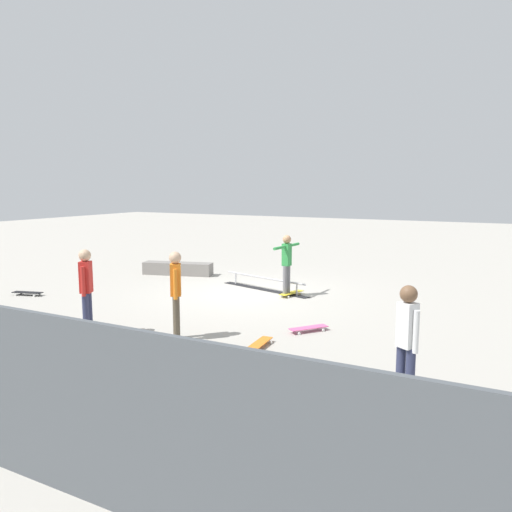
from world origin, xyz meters
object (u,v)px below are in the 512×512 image
Objects in this scene: loose_skateboard_pink at (308,328)px; loose_skateboard_black at (27,293)px; skater_main at (287,261)px; loose_skateboard_orange at (259,343)px; bystander_white_shirt at (407,340)px; bystander_orange_shirt at (176,290)px; skate_ledge at (178,269)px; skateboard_main at (292,293)px; grind_rail at (264,284)px; bystander_red_shirt at (86,287)px.

loose_skateboard_black is at bearing -49.71° from loose_skateboard_pink.
loose_skateboard_orange is at bearing -157.91° from skater_main.
bystander_white_shirt is 0.98× the size of bystander_orange_shirt.
skate_ledge reaches higher than skateboard_main.
bystander_orange_shirt reaches higher than skater_main.
loose_skateboard_pink is (-2.53, 3.12, -0.08)m from grind_rail.
bystander_red_shirt reaches higher than loose_skateboard_black.
bystander_orange_shirt is at bearing -27.85° from loose_skateboard_black.
skateboard_main is 5.45m from bystander_red_shirt.
bystander_white_shirt reaches higher than loose_skateboard_orange.
bystander_orange_shirt reaches higher than loose_skateboard_orange.
loose_skateboard_orange is (-1.17, 4.09, 0.00)m from skateboard_main.
bystander_white_shirt is (-3.92, 5.37, 0.84)m from skateboard_main.
skater_main is 4.26m from bystander_orange_shirt.
grind_rail is at bearing -38.01° from bystander_red_shirt.
bystander_orange_shirt reaches higher than skateboard_main.
skateboard_main is (-0.95, 0.33, -0.08)m from grind_rail.
loose_skateboard_black is 7.33m from loose_skateboard_orange.
bystander_red_shirt is at bearing -104.26° from bystander_orange_shirt.
loose_skateboard_pink is (-1.99, -1.59, -0.86)m from bystander_orange_shirt.
grind_rail is 1.77× the size of bystander_red_shirt.
skateboard_main is at bearing 11.35° from loose_skateboard_orange.
skate_ledge reaches higher than loose_skateboard_black.
skate_ledge is 7.67m from loose_skateboard_orange.
bystander_red_shirt is 3.44m from loose_skateboard_orange.
bystander_red_shirt is 2.04× the size of loose_skateboard_orange.
bystander_red_shirt reaches higher than skate_ledge.
loose_skateboard_pink is at bearing -22.15° from loose_skateboard_orange.
loose_skateboard_black is 7.69m from loose_skateboard_pink.
grind_rail is at bearing 66.55° from skater_main.
skate_ledge is at bearing -5.82° from bystander_white_shirt.
bystander_orange_shirt is at bearing 126.33° from skate_ledge.
skater_main is 0.96× the size of bystander_red_shirt.
skater_main reaches higher than loose_skateboard_black.
loose_skateboard_black is (4.06, -1.82, -0.87)m from bystander_red_shirt.
grind_rail is 7.53m from bystander_white_shirt.
bystander_white_shirt is at bearing -120.17° from bystander_red_shirt.
skater_main reaches higher than loose_skateboard_pink.
skater_main is at bearing -20.64° from bystander_white_shirt.
loose_skateboard_black and loose_skateboard_orange have the same top height.
bystander_red_shirt is at bearing 162.60° from skater_main.
bystander_orange_shirt reaches higher than skate_ledge.
grind_rail is 4.80m from bystander_orange_shirt.
bystander_red_shirt is at bearing 111.63° from skate_ledge.
bystander_orange_shirt reaches higher than loose_skateboard_pink.
skateboard_main is 0.51× the size of bystander_white_shirt.
bystander_white_shirt is at bearing -28.16° from loose_skateboard_black.
loose_skateboard_pink is at bearing -15.84° from bystander_white_shirt.
grind_rail is 3.88× the size of loose_skateboard_pink.
grind_rail is 3.59m from skate_ledge.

